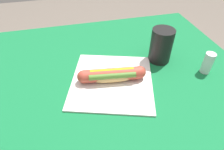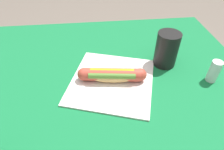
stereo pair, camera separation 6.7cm
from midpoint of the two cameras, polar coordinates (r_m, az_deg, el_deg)
The scene contains 5 objects.
dining_table at distance 0.76m, azimuth -2.21°, elevation -9.44°, with size 1.17×0.97×0.73m.
paper_wrapper at distance 0.69m, azimuth 2.79°, elevation -1.82°, with size 0.28×0.29×0.01m, color silver.
hot_dog at distance 0.67m, azimuth 2.86°, elevation -0.15°, with size 0.24×0.08×0.05m.
drinking_cup at distance 0.76m, azimuth 18.30°, elevation 7.12°, with size 0.09×0.09×0.13m, color black.
salt_shaker at distance 0.77m, azimuth 30.16°, elevation 0.85°, with size 0.04×0.04×0.08m, color silver.
Camera 2 is at (-0.01, 0.49, 1.20)m, focal length 30.94 mm.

